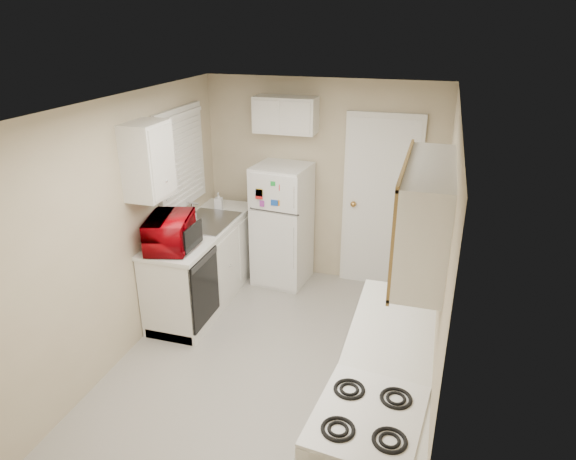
# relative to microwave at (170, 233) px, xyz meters

# --- Properties ---
(floor) EXTENTS (3.80, 3.80, 0.00)m
(floor) POSITION_rel_microwave_xyz_m (1.15, -0.32, -1.05)
(floor) COLOR #B8B3AB
(floor) RESTS_ON ground
(ceiling) EXTENTS (3.80, 3.80, 0.00)m
(ceiling) POSITION_rel_microwave_xyz_m (1.15, -0.32, 1.35)
(ceiling) COLOR white
(ceiling) RESTS_ON floor
(wall_left) EXTENTS (3.80, 3.80, 0.00)m
(wall_left) POSITION_rel_microwave_xyz_m (-0.25, -0.32, 0.15)
(wall_left) COLOR #BEAF8F
(wall_left) RESTS_ON floor
(wall_right) EXTENTS (3.80, 3.80, 0.00)m
(wall_right) POSITION_rel_microwave_xyz_m (2.55, -0.32, 0.15)
(wall_right) COLOR #BEAF8F
(wall_right) RESTS_ON floor
(wall_back) EXTENTS (2.80, 2.80, 0.00)m
(wall_back) POSITION_rel_microwave_xyz_m (1.15, 1.58, 0.15)
(wall_back) COLOR #BEAF8F
(wall_back) RESTS_ON floor
(wall_front) EXTENTS (2.80, 2.80, 0.00)m
(wall_front) POSITION_rel_microwave_xyz_m (1.15, -2.22, 0.15)
(wall_front) COLOR #BEAF8F
(wall_front) RESTS_ON floor
(left_counter) EXTENTS (0.60, 1.80, 0.90)m
(left_counter) POSITION_rel_microwave_xyz_m (0.05, 0.58, -0.60)
(left_counter) COLOR silver
(left_counter) RESTS_ON floor
(dishwasher) EXTENTS (0.03, 0.58, 0.72)m
(dishwasher) POSITION_rel_microwave_xyz_m (0.34, -0.02, -0.56)
(dishwasher) COLOR black
(dishwasher) RESTS_ON floor
(sink) EXTENTS (0.54, 0.74, 0.16)m
(sink) POSITION_rel_microwave_xyz_m (0.05, 0.73, -0.19)
(sink) COLOR gray
(sink) RESTS_ON left_counter
(microwave) EXTENTS (0.65, 0.46, 0.39)m
(microwave) POSITION_rel_microwave_xyz_m (0.00, 0.00, 0.00)
(microwave) COLOR #890007
(microwave) RESTS_ON left_counter
(soap_bottle) EXTENTS (0.10, 0.11, 0.20)m
(soap_bottle) POSITION_rel_microwave_xyz_m (0.00, 1.16, -0.05)
(soap_bottle) COLOR silver
(soap_bottle) RESTS_ON left_counter
(window_blinds) EXTENTS (0.10, 0.98, 1.08)m
(window_blinds) POSITION_rel_microwave_xyz_m (-0.21, 0.73, 0.55)
(window_blinds) COLOR silver
(window_blinds) RESTS_ON wall_left
(upper_cabinet_left) EXTENTS (0.30, 0.45, 0.70)m
(upper_cabinet_left) POSITION_rel_microwave_xyz_m (-0.10, -0.10, 0.75)
(upper_cabinet_left) COLOR silver
(upper_cabinet_left) RESTS_ON wall_left
(refrigerator) EXTENTS (0.66, 0.64, 1.45)m
(refrigerator) POSITION_rel_microwave_xyz_m (0.75, 1.29, -0.32)
(refrigerator) COLOR white
(refrigerator) RESTS_ON floor
(cabinet_over_fridge) EXTENTS (0.70, 0.30, 0.40)m
(cabinet_over_fridge) POSITION_rel_microwave_xyz_m (0.75, 1.43, 0.95)
(cabinet_over_fridge) COLOR silver
(cabinet_over_fridge) RESTS_ON wall_back
(interior_door) EXTENTS (0.86, 0.06, 2.08)m
(interior_door) POSITION_rel_microwave_xyz_m (1.85, 1.54, -0.03)
(interior_door) COLOR white
(interior_door) RESTS_ON floor
(right_counter) EXTENTS (0.60, 2.00, 0.90)m
(right_counter) POSITION_rel_microwave_xyz_m (2.25, -1.12, -0.60)
(right_counter) COLOR silver
(right_counter) RESTS_ON floor
(upper_cabinet_right) EXTENTS (0.30, 1.20, 0.70)m
(upper_cabinet_right) POSITION_rel_microwave_xyz_m (2.40, -0.82, 0.75)
(upper_cabinet_right) COLOR silver
(upper_cabinet_right) RESTS_ON wall_right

